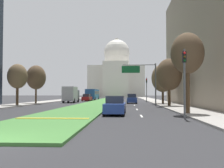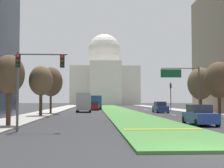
# 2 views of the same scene
# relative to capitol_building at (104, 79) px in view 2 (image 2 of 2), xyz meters

# --- Properties ---
(ground_plane) EXTENTS (284.88, 284.88, 0.00)m
(ground_plane) POSITION_rel_capitol_building_xyz_m (0.00, -63.94, -11.27)
(ground_plane) COLOR #2B2B2D
(grass_median) EXTENTS (5.71, 116.54, 0.14)m
(grass_median) POSITION_rel_capitol_building_xyz_m (0.00, -70.42, -11.20)
(grass_median) COLOR #427A38
(grass_median) RESTS_ON ground_plane
(median_curb_nose) EXTENTS (5.14, 0.50, 0.04)m
(median_curb_nose) POSITION_rel_capitol_building_xyz_m (0.00, -119.96, -11.11)
(median_curb_nose) COLOR gold
(median_curb_nose) RESTS_ON grass_median
(lane_dashes_right) EXTENTS (0.16, 46.77, 0.01)m
(lane_dashes_right) POSITION_rel_capitol_building_xyz_m (6.39, -92.81, -11.26)
(lane_dashes_right) COLOR silver
(lane_dashes_right) RESTS_ON ground_plane
(sidewalk_left) EXTENTS (4.00, 116.54, 0.15)m
(sidewalk_left) POSITION_rel_capitol_building_xyz_m (-11.93, -76.89, -11.19)
(sidewalk_left) COLOR #9E9991
(sidewalk_left) RESTS_ON ground_plane
(sidewalk_right) EXTENTS (4.00, 116.54, 0.15)m
(sidewalk_right) POSITION_rel_capitol_building_xyz_m (11.93, -76.89, -11.19)
(sidewalk_right) COLOR #9E9991
(sidewalk_right) RESTS_ON ground_plane
(capitol_building) EXTENTS (28.18, 29.13, 31.52)m
(capitol_building) POSITION_rel_capitol_building_xyz_m (0.00, 0.00, 0.00)
(capitol_building) COLOR silver
(capitol_building) RESTS_ON ground_plane
(traffic_light_near_left) EXTENTS (3.34, 0.35, 5.20)m
(traffic_light_near_left) POSITION_rel_capitol_building_xyz_m (-8.59, -119.31, -7.47)
(traffic_light_near_left) COLOR #515456
(traffic_light_near_left) RESTS_ON ground_plane
(traffic_light_far_right) EXTENTS (0.28, 0.35, 5.20)m
(traffic_light_far_right) POSITION_rel_capitol_building_xyz_m (9.43, -82.30, -7.95)
(traffic_light_far_right) COLOR #515456
(traffic_light_far_right) RESTS_ON ground_plane
(overhead_guide_sign) EXTENTS (5.31, 0.20, 6.50)m
(overhead_guide_sign) POSITION_rel_capitol_building_xyz_m (7.69, -97.73, -6.63)
(overhead_guide_sign) COLOR #515456
(overhead_guide_sign) RESTS_ON ground_plane
(street_tree_left_near) EXTENTS (2.34, 2.34, 5.44)m
(street_tree_left_near) POSITION_rel_capitol_building_xyz_m (-10.84, -116.04, -7.34)
(street_tree_left_near) COLOR #4C3823
(street_tree_left_near) RESTS_ON ground_plane
(street_tree_left_mid) EXTENTS (2.92, 2.92, 6.24)m
(street_tree_left_mid) POSITION_rel_capitol_building_xyz_m (-10.97, -100.39, -6.89)
(street_tree_left_mid) COLOR #4C3823
(street_tree_left_mid) RESTS_ON ground_plane
(street_tree_right_mid) EXTENTS (3.62, 3.62, 6.82)m
(street_tree_right_mid) POSITION_rel_capitol_building_xyz_m (11.18, -100.83, -6.73)
(street_tree_right_mid) COLOR #4C3823
(street_tree_right_mid) RESTS_ON ground_plane
(street_tree_left_far) EXTENTS (3.38, 3.38, 6.80)m
(street_tree_left_far) POSITION_rel_capitol_building_xyz_m (-10.69, -93.26, -6.60)
(street_tree_left_far) COLOR #4C3823
(street_tree_left_far) RESTS_ON ground_plane
(street_tree_right_far) EXTENTS (3.83, 3.83, 6.89)m
(street_tree_right_far) POSITION_rel_capitol_building_xyz_m (11.36, -93.12, -6.79)
(street_tree_right_far) COLOR #4C3823
(street_tree_right_far) RESTS_ON ground_plane
(sedan_lead_stopped) EXTENTS (1.90, 4.68, 1.67)m
(sedan_lead_stopped) POSITION_rel_capitol_building_xyz_m (4.13, -114.63, -10.48)
(sedan_lead_stopped) COLOR navy
(sedan_lead_stopped) RESTS_ON ground_plane
(sedan_midblock) EXTENTS (1.90, 4.60, 1.78)m
(sedan_midblock) POSITION_rel_capitol_building_xyz_m (6.13, -89.02, -10.44)
(sedan_midblock) COLOR navy
(sedan_midblock) RESTS_ON ground_plane
(sedan_distant) EXTENTS (2.06, 4.56, 1.74)m
(sedan_distant) POSITION_rel_capitol_building_xyz_m (-4.33, -75.88, -10.45)
(sedan_distant) COLOR maroon
(sedan_distant) RESTS_ON ground_plane
(sedan_far_horizon) EXTENTS (1.98, 4.51, 1.80)m
(sedan_far_horizon) POSITION_rel_capitol_building_xyz_m (-6.51, -59.39, -10.43)
(sedan_far_horizon) COLOR #BCBCC1
(sedan_far_horizon) RESTS_ON ground_plane
(box_truck_delivery) EXTENTS (2.40, 6.40, 3.20)m
(box_truck_delivery) POSITION_rel_capitol_building_xyz_m (-6.14, -85.69, -9.59)
(box_truck_delivery) COLOR #4C5156
(box_truck_delivery) RESTS_ON ground_plane
(city_bus) EXTENTS (2.62, 11.00, 2.95)m
(city_bus) POSITION_rel_capitol_building_xyz_m (-4.13, -67.30, -9.50)
(city_bus) COLOR #1E4C8C
(city_bus) RESTS_ON ground_plane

